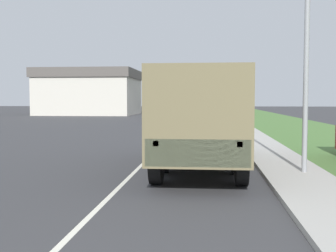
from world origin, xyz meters
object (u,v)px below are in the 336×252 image
Objects in this scene: military_truck at (201,114)px; car_second_ahead at (164,115)px; car_nearest_ahead at (204,122)px; car_fourth_ahead at (203,109)px; car_third_ahead at (204,111)px; lamp_post at (300,13)px.

military_truck is 1.86× the size of car_second_ahead.
car_nearest_ahead is 0.83× the size of car_fourth_ahead.
military_truck is 1.59× the size of car_fourth_ahead.
car_nearest_ahead is 36.54m from car_fourth_ahead.
car_second_ahead is (-3.76, 25.29, -0.99)m from military_truck.
lamp_post reaches higher than car_third_ahead.
lamp_post is (2.66, -0.92, 2.78)m from military_truck.
car_third_ahead is 0.94× the size of car_fourth_ahead.
car_second_ahead is 0.86× the size of car_fourth_ahead.
lamp_post is (6.42, -26.20, 3.77)m from car_second_ahead.
car_nearest_ahead is 0.97× the size of car_second_ahead.
military_truck is at bearing -89.45° from car_fourth_ahead.
military_truck is 25.58m from car_second_ahead.
car_second_ahead is 27.24m from lamp_post.
lamp_post is at bearing -85.99° from car_third_ahead.
car_fourth_ahead reaches higher than car_second_ahead.
military_truck is 14.33m from car_nearest_ahead.
military_truck reaches higher than car_nearest_ahead.
car_nearest_ahead is at bearing -71.29° from car_second_ahead.
car_third_ahead is at bearing 90.41° from military_truck.
lamp_post is (2.69, -15.21, 3.79)m from car_nearest_ahead.
car_fourth_ahead is 51.98m from lamp_post.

